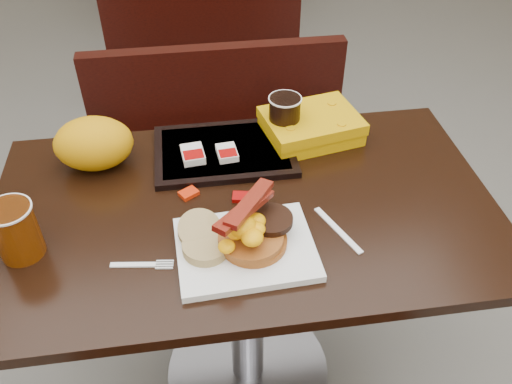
{
  "coord_description": "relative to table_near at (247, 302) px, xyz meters",
  "views": [
    {
      "loc": [
        -0.11,
        -0.94,
        1.61
      ],
      "look_at": [
        0.02,
        -0.01,
        0.8
      ],
      "focal_mm": 37.68,
      "sensor_mm": 36.0,
      "label": 1
    }
  ],
  "objects": [
    {
      "name": "floor",
      "position": [
        0.0,
        0.0,
        -0.38
      ],
      "size": [
        6.0,
        7.0,
        0.01
      ],
      "primitive_type": "cube",
      "color": "slate",
      "rests_on": "ground"
    },
    {
      "name": "table_near",
      "position": [
        0.0,
        0.0,
        0.0
      ],
      "size": [
        1.2,
        0.7,
        0.75
      ],
      "primitive_type": null,
      "color": "black",
      "rests_on": "floor"
    },
    {
      "name": "bench_near_n",
      "position": [
        0.0,
        0.7,
        -0.02
      ],
      "size": [
        1.0,
        0.46,
        0.72
      ],
      "primitive_type": null,
      "color": "black",
      "rests_on": "floor"
    },
    {
      "name": "bench_far_s",
      "position": [
        0.0,
        1.9,
        -0.02
      ],
      "size": [
        1.0,
        0.46,
        0.72
      ],
      "primitive_type": null,
      "color": "black",
      "rests_on": "floor"
    },
    {
      "name": "platter",
      "position": [
        -0.02,
        -0.15,
        0.38
      ],
      "size": [
        0.31,
        0.24,
        0.02
      ],
      "primitive_type": "cube",
      "rotation": [
        0.0,
        0.0,
        0.04
      ],
      "color": "white",
      "rests_on": "table_near"
    },
    {
      "name": "pancake_stack",
      "position": [
        0.0,
        -0.14,
        0.41
      ],
      "size": [
        0.18,
        0.18,
        0.03
      ],
      "primitive_type": "cylinder",
      "rotation": [
        0.0,
        0.0,
        0.23
      ],
      "color": "#A0511A",
      "rests_on": "platter"
    },
    {
      "name": "sausage_patty",
      "position": [
        0.04,
        -0.11,
        0.43
      ],
      "size": [
        0.1,
        0.1,
        0.01
      ],
      "primitive_type": "cylinder",
      "rotation": [
        0.0,
        0.0,
        0.07
      ],
      "color": "black",
      "rests_on": "pancake_stack"
    },
    {
      "name": "scrambled_eggs",
      "position": [
        -0.02,
        -0.15,
        0.45
      ],
      "size": [
        0.11,
        0.1,
        0.05
      ],
      "primitive_type": "ellipsoid",
      "rotation": [
        0.0,
        0.0,
        0.09
      ],
      "color": "yellow",
      "rests_on": "pancake_stack"
    },
    {
      "name": "bacon_strips",
      "position": [
        -0.02,
        -0.13,
        0.48
      ],
      "size": [
        0.18,
        0.19,
        0.01
      ],
      "primitive_type": null,
      "rotation": [
        0.0,
        0.0,
        0.84
      ],
      "color": "#480705",
      "rests_on": "scrambled_eggs"
    },
    {
      "name": "muffin_bottom",
      "position": [
        -0.1,
        -0.15,
        0.4
      ],
      "size": [
        0.11,
        0.11,
        0.02
      ],
      "primitive_type": "cylinder",
      "rotation": [
        0.0,
        0.0,
        -0.13
      ],
      "color": "#A58557",
      "rests_on": "platter"
    },
    {
      "name": "muffin_top",
      "position": [
        -0.11,
        -0.11,
        0.42
      ],
      "size": [
        0.11,
        0.11,
        0.05
      ],
      "primitive_type": "cylinder",
      "rotation": [
        0.38,
        0.0,
        0.16
      ],
      "color": "#A58557",
      "rests_on": "platter"
    },
    {
      "name": "coffee_cup_near",
      "position": [
        -0.49,
        -0.08,
        0.44
      ],
      "size": [
        0.12,
        0.12,
        0.13
      ],
      "primitive_type": "cylinder",
      "rotation": [
        0.0,
        0.0,
        0.39
      ],
      "color": "#7C2F04",
      "rests_on": "table_near"
    },
    {
      "name": "fork",
      "position": [
        -0.26,
        -0.15,
        0.38
      ],
      "size": [
        0.14,
        0.04,
        0.0
      ],
      "primitive_type": null,
      "rotation": [
        0.0,
        0.0,
        -0.13
      ],
      "color": "white",
      "rests_on": "table_near"
    },
    {
      "name": "knife",
      "position": [
        0.2,
        -0.12,
        0.38
      ],
      "size": [
        0.08,
        0.16,
        0.0
      ],
      "primitive_type": "cube",
      "rotation": [
        0.0,
        0.0,
        -1.18
      ],
      "color": "white",
      "rests_on": "table_near"
    },
    {
      "name": "condiment_syrup",
      "position": [
        -0.13,
        0.06,
        0.38
      ],
      "size": [
        0.05,
        0.05,
        0.01
      ],
      "primitive_type": "cube",
      "rotation": [
        0.0,
        0.0,
        0.56
      ],
      "color": "red",
      "rests_on": "table_near"
    },
    {
      "name": "condiment_ketchup",
      "position": [
        -0.0,
        0.02,
        0.38
      ],
      "size": [
        0.05,
        0.04,
        0.01
      ],
      "primitive_type": "cube",
      "rotation": [
        0.0,
        0.0,
        -0.2
      ],
      "color": "#8C0504",
      "rests_on": "table_near"
    },
    {
      "name": "tray",
      "position": [
        -0.03,
        0.21,
        0.38
      ],
      "size": [
        0.37,
        0.26,
        0.02
      ],
      "primitive_type": "cube",
      "rotation": [
        0.0,
        0.0,
        0.0
      ],
      "color": "black",
      "rests_on": "table_near"
    },
    {
      "name": "hashbrown_sleeve_left",
      "position": [
        -0.11,
        0.18,
        0.4
      ],
      "size": [
        0.06,
        0.08,
        0.02
      ],
      "primitive_type": "cube",
      "rotation": [
        0.0,
        0.0,
        0.11
      ],
      "color": "silver",
      "rests_on": "tray"
    },
    {
      "name": "hashbrown_sleeve_right",
      "position": [
        -0.02,
        0.18,
        0.4
      ],
      "size": [
        0.06,
        0.07,
        0.02
      ],
      "primitive_type": "cube",
      "rotation": [
        0.0,
        0.0,
        0.09
      ],
      "color": "silver",
      "rests_on": "tray"
    },
    {
      "name": "coffee_cup_far",
      "position": [
        0.14,
        0.25,
        0.45
      ],
      "size": [
        0.1,
        0.1,
        0.11
      ],
      "primitive_type": "cylinder",
      "rotation": [
        0.0,
        0.0,
        0.3
      ],
      "color": "black",
      "rests_on": "tray"
    },
    {
      "name": "clamshell",
      "position": [
        0.22,
        0.26,
        0.41
      ],
      "size": [
        0.28,
        0.24,
        0.07
      ],
      "primitive_type": "cube",
      "rotation": [
        0.0,
        0.0,
        0.2
      ],
      "color": "#CA9103",
      "rests_on": "table_near"
    },
    {
      "name": "paper_bag",
      "position": [
        -0.36,
        0.21,
        0.44
      ],
      "size": [
        0.22,
        0.18,
        0.14
      ],
      "primitive_type": "ellipsoid",
      "rotation": [
        0.0,
        0.0,
        -0.21
      ],
      "color": "#CE8606",
      "rests_on": "table_near"
    }
  ]
}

